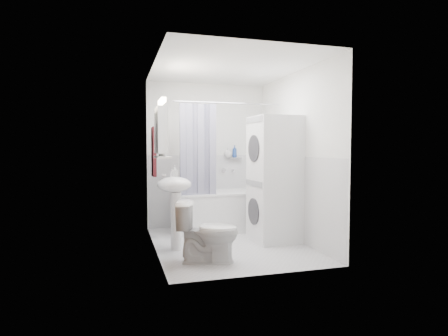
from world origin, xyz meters
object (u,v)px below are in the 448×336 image
object	(u,v)px
bathtub	(226,208)
toilet	(208,232)
washer_dryer	(274,179)
sink	(175,196)

from	to	relation	value
bathtub	toilet	bearing A→B (deg)	-113.31
toilet	washer_dryer	bearing A→B (deg)	-39.54
bathtub	sink	bearing A→B (deg)	-134.82
washer_dryer	toilet	distance (m)	1.45
sink	washer_dryer	xyz separation A→B (m)	(1.43, 0.09, 0.18)
bathtub	toilet	world-z (taller)	toilet
washer_dryer	bathtub	bearing A→B (deg)	114.26
washer_dryer	toilet	xyz separation A→B (m)	(-1.14, -0.72, -0.53)
bathtub	toilet	size ratio (longest dim) A/B	2.31
sink	bathtub	bearing A→B (deg)	45.18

